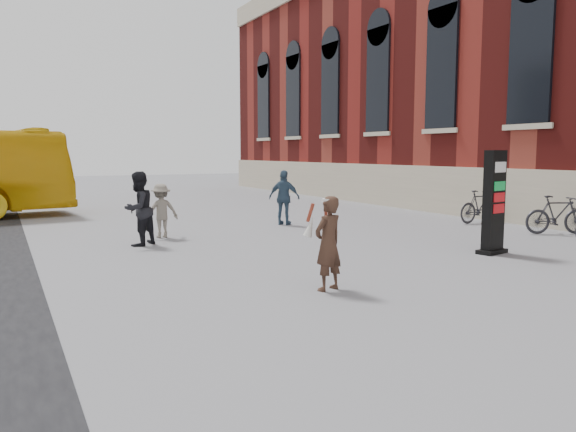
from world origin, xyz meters
name	(u,v)px	position (x,y,z in m)	size (l,w,h in m)	color
ground	(344,280)	(0.00, 0.00, 0.00)	(100.00, 100.00, 0.00)	#9E9EA3
info_pylon	(494,202)	(4.53, 0.71, 1.19)	(0.82, 0.52, 2.38)	black
woman	(328,242)	(-0.68, -0.54, 0.83)	(0.72, 0.69, 1.61)	#332217
pedestrian_a	(139,209)	(-2.51, 5.57, 0.93)	(0.91, 0.71, 1.86)	black
pedestrian_b	(161,211)	(-1.66, 6.64, 0.74)	(0.96, 0.55, 1.48)	gray
pedestrian_c	(284,198)	(2.58, 7.55, 0.88)	(1.04, 0.43, 1.77)	#375068
bike_5	(557,215)	(8.60, 2.10, 0.56)	(0.52, 1.85, 1.11)	#28282D
bike_7	(480,206)	(8.60, 5.01, 0.55)	(0.51, 1.82, 1.10)	#28282D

